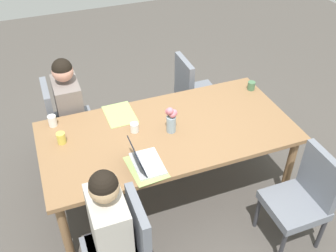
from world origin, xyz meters
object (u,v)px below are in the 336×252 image
(person_near_left_near, at_px, (112,240))
(coffee_mug_near_left, at_px, (52,121))
(chair_near_right_near, at_px, (304,195))
(laptop_near_left_near, at_px, (145,161))
(dining_table, at_px, (168,136))
(coffee_mug_near_right, at_px, (61,138))
(chair_far_left_mid, at_px, (64,118))
(person_far_left_mid, at_px, (72,118))
(chair_near_left_near, at_px, (124,246))
(coffee_mug_centre_right, at_px, (134,127))
(coffee_mug_centre_left, at_px, (251,86))
(flower_vase, at_px, (171,118))
(chair_far_left_far, at_px, (193,90))

(person_near_left_near, distance_m, coffee_mug_near_left, 1.24)
(person_near_left_near, height_order, chair_near_right_near, person_near_left_near)
(chair_near_right_near, height_order, laptop_near_left_near, laptop_near_left_near)
(dining_table, height_order, coffee_mug_near_right, coffee_mug_near_right)
(chair_far_left_mid, relative_size, person_far_left_mid, 0.75)
(chair_near_left_near, height_order, person_far_left_mid, person_far_left_mid)
(dining_table, bearing_deg, coffee_mug_near_right, 169.57)
(laptop_near_left_near, distance_m, coffee_mug_near_right, 0.76)
(coffee_mug_near_left, bearing_deg, chair_near_left_near, -77.14)
(chair_far_left_mid, bearing_deg, chair_near_right_near, -46.29)
(person_near_left_near, distance_m, laptop_near_left_near, 0.63)
(coffee_mug_centre_right, bearing_deg, person_near_left_near, -117.44)
(laptop_near_left_near, distance_m, coffee_mug_centre_right, 0.44)
(chair_far_left_mid, xyz_separation_m, laptop_near_left_near, (0.49, -1.20, 0.30))
(coffee_mug_near_right, xyz_separation_m, coffee_mug_centre_right, (0.62, -0.07, -0.01))
(coffee_mug_near_left, relative_size, coffee_mug_near_right, 1.02)
(dining_table, relative_size, chair_near_left_near, 2.46)
(coffee_mug_centre_left, height_order, coffee_mug_centre_right, coffee_mug_centre_left)
(person_near_left_near, distance_m, chair_far_left_mid, 1.62)
(coffee_mug_centre_left, bearing_deg, person_near_left_near, -148.07)
(dining_table, xyz_separation_m, flower_vase, (0.02, -0.02, 0.21))
(person_far_left_mid, distance_m, laptop_near_left_near, 1.24)
(chair_near_left_near, bearing_deg, person_near_left_near, 141.24)
(chair_far_left_far, xyz_separation_m, laptop_near_left_near, (-0.97, -1.23, 0.30))
(person_near_left_near, relative_size, coffee_mug_near_right, 11.95)
(dining_table, bearing_deg, flower_vase, -33.17)
(coffee_mug_near_left, relative_size, coffee_mug_centre_left, 1.18)
(flower_vase, relative_size, coffee_mug_centre_right, 3.07)
(coffee_mug_near_left, bearing_deg, person_far_left_mid, 62.57)
(laptop_near_left_near, height_order, coffee_mug_centre_right, laptop_near_left_near)
(coffee_mug_centre_left, bearing_deg, chair_far_left_mid, 163.89)
(coffee_mug_centre_right, bearing_deg, coffee_mug_near_right, 173.41)
(chair_far_left_mid, relative_size, laptop_near_left_near, 2.81)
(dining_table, xyz_separation_m, laptop_near_left_near, (-0.33, -0.35, 0.11))
(laptop_near_left_near, xyz_separation_m, coffee_mug_near_left, (-0.60, 0.78, 0.01))
(chair_near_right_near, distance_m, laptop_near_left_near, 1.32)
(person_far_left_mid, height_order, chair_near_right_near, person_far_left_mid)
(person_near_left_near, relative_size, chair_far_left_mid, 1.33)
(person_near_left_near, distance_m, chair_near_right_near, 1.57)
(dining_table, xyz_separation_m, person_far_left_mid, (-0.74, 0.80, -0.16))
(chair_near_right_near, xyz_separation_m, coffee_mug_near_right, (-1.74, 1.05, 0.30))
(chair_far_left_mid, xyz_separation_m, person_far_left_mid, (0.07, -0.06, 0.03))
(chair_far_left_mid, distance_m, coffee_mug_near_left, 0.53)
(flower_vase, bearing_deg, chair_far_left_mid, 134.02)
(person_near_left_near, distance_m, coffee_mug_centre_right, 1.00)
(chair_near_left_near, bearing_deg, laptop_near_left_near, 56.27)
(dining_table, relative_size, chair_far_left_mid, 2.46)
(chair_near_left_near, bearing_deg, coffee_mug_near_right, 104.13)
(person_far_left_mid, distance_m, coffee_mug_centre_right, 0.88)
(person_far_left_mid, height_order, chair_far_left_far, person_far_left_mid)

